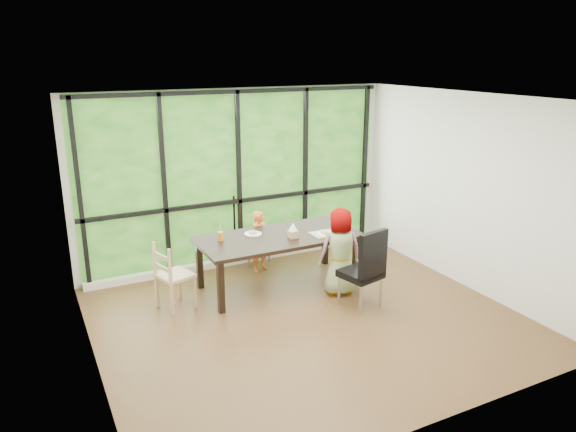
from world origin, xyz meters
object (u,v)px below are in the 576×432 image
object	(u,v)px
plate_near	(325,234)
chair_window_leather	(252,229)
tissue_box	(293,234)
white_mug	(341,222)
chair_end_beech	(175,275)
child_older	(341,251)
child_toddler	(260,241)
plate_far	(253,234)
orange_cup	(221,236)
green_cup	(347,228)
dining_table	(278,261)
chair_interior_leather	(361,268)

from	to	relation	value
plate_near	chair_window_leather	bearing A→B (deg)	114.33
tissue_box	white_mug	bearing A→B (deg)	12.82
chair_end_beech	child_older	bearing A→B (deg)	-122.17
child_toddler	plate_far	size ratio (longest dim) A/B	3.80
chair_window_leather	white_mug	size ratio (longest dim) A/B	11.73
plate_far	orange_cup	world-z (taller)	orange_cup
chair_end_beech	child_older	world-z (taller)	child_older
green_cup	tissue_box	size ratio (longest dim) A/B	1.13
dining_table	green_cup	size ratio (longest dim) A/B	16.55
tissue_box	plate_far	bearing A→B (deg)	139.94
tissue_box	child_older	bearing A→B (deg)	-40.20
chair_window_leather	plate_far	world-z (taller)	chair_window_leather
orange_cup	white_mug	size ratio (longest dim) A/B	1.30
dining_table	plate_near	bearing A→B (deg)	-21.37
child_toddler	white_mug	size ratio (longest dim) A/B	10.19
orange_cup	child_toddler	bearing A→B (deg)	30.32
chair_interior_leather	green_cup	distance (m)	0.87
plate_near	white_mug	xyz separation A→B (m)	(0.44, 0.28, 0.04)
orange_cup	green_cup	world-z (taller)	green_cup
chair_end_beech	plate_near	bearing A→B (deg)	-113.16
white_mug	orange_cup	bearing A→B (deg)	175.82
dining_table	chair_interior_leather	xyz separation A→B (m)	(0.65, -1.08, 0.17)
orange_cup	green_cup	size ratio (longest dim) A/B	0.89
plate_far	tissue_box	bearing A→B (deg)	-40.06
child_toddler	child_older	xyz separation A→B (m)	(0.66, -1.23, 0.14)
orange_cup	tissue_box	bearing A→B (deg)	-19.95
child_toddler	tissue_box	distance (m)	0.88
plate_far	green_cup	xyz separation A→B (m)	(1.23, -0.52, 0.06)
orange_cup	chair_window_leather	bearing A→B (deg)	46.13
plate_far	white_mug	distance (m)	1.35
child_toddler	child_older	distance (m)	1.40
dining_table	plate_near	world-z (taller)	plate_near
dining_table	child_toddler	size ratio (longest dim) A/B	2.39
plate_near	plate_far	bearing A→B (deg)	153.55
chair_window_leather	white_mug	bearing A→B (deg)	-55.84
plate_near	tissue_box	bearing A→B (deg)	170.41
tissue_box	dining_table	bearing A→B (deg)	132.69
chair_window_leather	green_cup	bearing A→B (deg)	-67.55
chair_window_leather	chair_interior_leather	bearing A→B (deg)	-85.22
chair_interior_leather	tissue_box	bearing A→B (deg)	-74.29
chair_window_leather	plate_far	distance (m)	0.91
plate_far	orange_cup	xyz separation A→B (m)	(-0.49, -0.03, 0.05)
chair_interior_leather	plate_far	distance (m)	1.61
dining_table	child_toddler	world-z (taller)	child_toddler
orange_cup	tissue_box	distance (m)	0.99
chair_end_beech	plate_near	xyz separation A→B (m)	(2.10, -0.22, 0.31)
tissue_box	chair_window_leather	bearing A→B (deg)	95.44
dining_table	child_older	size ratio (longest dim) A/B	1.85
chair_window_leather	chair_end_beech	distance (m)	1.85
chair_end_beech	plate_far	bearing A→B (deg)	-96.43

